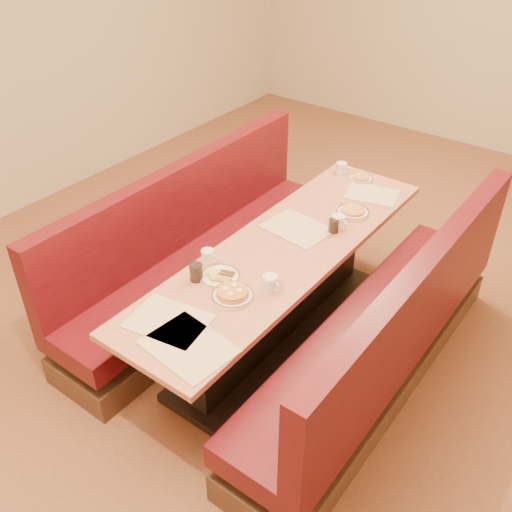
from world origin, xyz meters
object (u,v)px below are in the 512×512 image
Objects in this scene: booth_right at (383,342)px; diner_table at (283,294)px; coffee_mug_a at (270,283)px; soda_tumbler_mid at (333,226)px; eggs_plate at (219,276)px; coffee_mug_b at (208,256)px; coffee_mug_d at (342,168)px; booth_left at (200,258)px; pancake_plate at (233,294)px; soda_tumbler_near at (196,272)px; coffee_mug_c at (339,222)px.

diner_table is at bearing 180.00° from booth_right.
coffee_mug_a is 0.74m from soda_tumbler_mid.
eggs_plate is 0.18m from coffee_mug_b.
coffee_mug_d is at bearing 116.37° from soda_tumbler_mid.
coffee_mug_a is at bearing -65.94° from diner_table.
booth_left is at bearing 165.10° from coffee_mug_a.
booth_left is at bearing 143.65° from pancake_plate.
booth_right is at bearing 31.26° from soda_tumbler_near.
booth_left reaches higher than coffee_mug_c.
coffee_mug_a is at bearing -23.61° from booth_left.
booth_right is 10.44× the size of eggs_plate.
coffee_mug_b is (-0.45, -0.01, -0.00)m from coffee_mug_a.
coffee_mug_a is at bearing -87.72° from soda_tumbler_mid.
soda_tumbler_near is 0.99m from soda_tumbler_mid.
coffee_mug_d is (-0.41, 1.50, -0.00)m from coffee_mug_a.
pancake_plate is at bearing 0.57° from soda_tumbler_near.
soda_tumbler_mid is at bearing 21.12° from booth_left.
soda_tumbler_near is (-0.22, -0.58, 0.43)m from diner_table.
coffee_mug_b is (-1.01, -0.40, 0.43)m from booth_right.
coffee_mug_d is 1.26× the size of soda_tumbler_mid.
coffee_mug_c is at bearing 68.47° from diner_table.
coffee_mug_a is (0.13, 0.18, 0.03)m from pancake_plate.
coffee_mug_b is at bearing 152.22° from pancake_plate.
soda_tumbler_near is (0.52, -0.58, 0.44)m from booth_left.
eggs_plate is at bearing -154.98° from coffee_mug_a.
booth_left reaches higher than coffee_mug_a.
coffee_mug_c is at bearing 23.91° from booth_left.
coffee_mug_c is at bearing -70.32° from coffee_mug_d.
coffee_mug_d is 0.85m from soda_tumbler_mid.
diner_table is at bearing -87.09° from coffee_mug_d.
pancake_plate is 0.37m from coffee_mug_b.
eggs_plate is (-0.85, -0.49, 0.40)m from booth_right.
coffee_mug_c is 1.38× the size of soda_tumbler_mid.
coffee_mug_c is at bearing 69.00° from soda_tumbler_near.
booth_left is 0.75m from coffee_mug_b.
booth_right is (1.46, 0.00, 0.00)m from booth_left.
booth_left is 1.46m from booth_right.
coffee_mug_b is 1.21× the size of soda_tumbler_mid.
soda_tumbler_near is (-0.26, -0.00, 0.03)m from pancake_plate.
diner_table is at bearing 47.88° from coffee_mug_b.
soda_tumbler_near is at bearing -98.44° from coffee_mug_d.
booth_right reaches higher than soda_tumbler_near.
eggs_plate is 2.63× the size of soda_tumbler_mid.
coffee_mug_b reaches higher than pancake_plate.
diner_table is 10.25× the size of pancake_plate.
eggs_plate is (-0.12, -0.49, 0.39)m from diner_table.
coffee_mug_d is at bearing 93.87° from eggs_plate.
coffee_mug_a is 1.07× the size of coffee_mug_d.
coffee_mug_c is 0.05m from soda_tumbler_mid.
soda_tumbler_near is (-0.37, -0.97, 0.00)m from coffee_mug_c.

